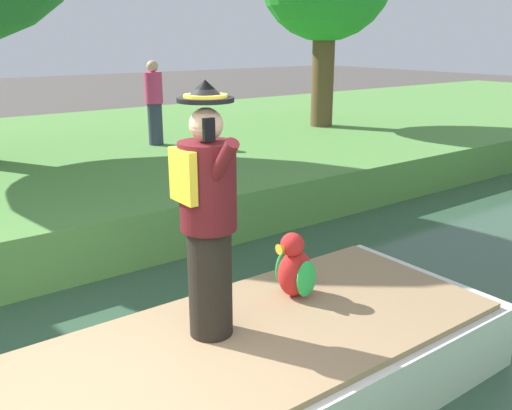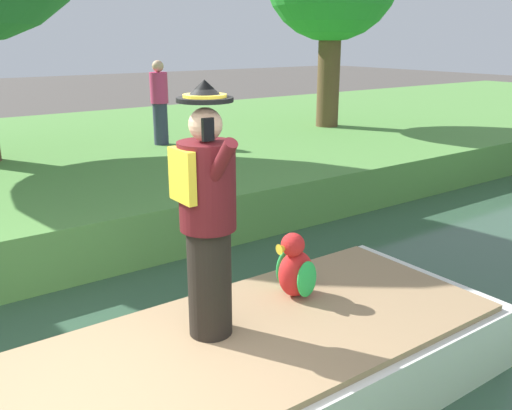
% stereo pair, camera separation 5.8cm
% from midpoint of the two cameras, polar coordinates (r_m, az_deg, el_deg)
% --- Properties ---
extents(boat, '(1.81, 4.20, 0.61)m').
position_cam_midpoint_polar(boat, '(4.39, 0.15, -16.58)').
color(boat, silver).
rests_on(boat, canal_water).
extents(person_pirate, '(0.61, 0.42, 1.85)m').
position_cam_midpoint_polar(person_pirate, '(3.88, -4.59, -0.99)').
color(person_pirate, black).
rests_on(person_pirate, boat).
extents(parrot_plush, '(0.36, 0.34, 0.57)m').
position_cam_midpoint_polar(parrot_plush, '(4.70, 4.42, -6.57)').
color(parrot_plush, red).
rests_on(parrot_plush, boat).
extents(person_bystander, '(0.34, 0.34, 1.60)m').
position_cam_midpoint_polar(person_bystander, '(10.97, -9.73, 10.35)').
color(person_bystander, '#33384C').
rests_on(person_bystander, grass_bank_near).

